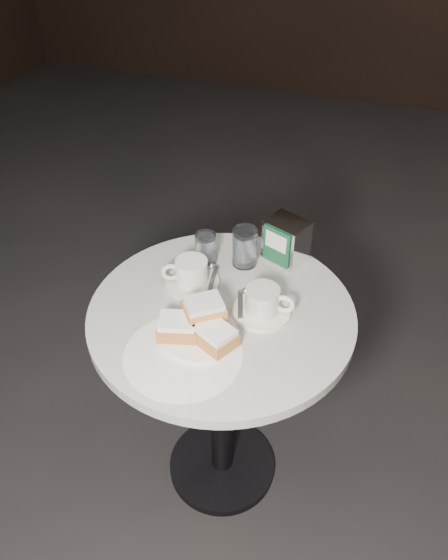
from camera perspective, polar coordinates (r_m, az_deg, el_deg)
The scene contains 9 objects.
ground at distance 2.01m, azimuth -0.20°, elevation -18.91°, with size 7.00×7.00×0.00m, color black.
cafe_table at distance 1.57m, azimuth -0.24°, elevation -8.44°, with size 0.70×0.70×0.74m.
sugar_spill at distance 1.32m, azimuth -4.29°, elevation -7.81°, with size 0.29×0.29×0.00m, color white.
beignet_plate at distance 1.33m, azimuth -2.64°, elevation -4.96°, with size 0.21×0.20×0.09m.
coffee_cup_left at distance 1.49m, azimuth -3.44°, elevation 0.64°, with size 0.20×0.20×0.08m.
coffee_cup_right at distance 1.40m, azimuth 4.08°, elevation -2.42°, with size 0.16×0.16×0.08m.
water_glass_left at distance 1.55m, azimuth -1.92°, elevation 3.22°, with size 0.08×0.08×0.10m.
water_glass_right at distance 1.54m, azimuth 2.18°, elevation 3.42°, with size 0.09×0.09×0.12m.
napkin_dispenser at distance 1.56m, azimuth 6.49°, elevation 4.06°, with size 0.14×0.13×0.13m.
Camera 1 is at (0.35, -0.99, 1.71)m, focal length 35.00 mm.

